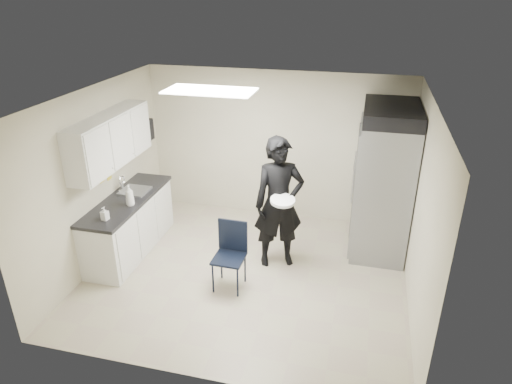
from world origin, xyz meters
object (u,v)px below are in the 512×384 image
(folding_chair, at_px, (229,259))
(man_tuxedo, at_px, (279,203))
(lower_counter, at_px, (130,226))
(commercial_fridge, at_px, (383,186))

(folding_chair, relative_size, man_tuxedo, 0.47)
(folding_chair, xyz_separation_m, man_tuxedo, (0.53, 0.79, 0.52))
(lower_counter, bearing_deg, commercial_fridge, 15.88)
(commercial_fridge, height_order, man_tuxedo, commercial_fridge)
(man_tuxedo, bearing_deg, lower_counter, 163.07)
(lower_counter, bearing_deg, man_tuxedo, 5.43)
(lower_counter, relative_size, commercial_fridge, 0.90)
(folding_chair, bearing_deg, man_tuxedo, 57.46)
(commercial_fridge, distance_m, man_tuxedo, 1.69)
(commercial_fridge, bearing_deg, lower_counter, -164.12)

